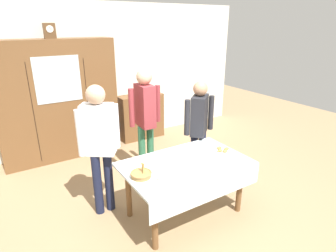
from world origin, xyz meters
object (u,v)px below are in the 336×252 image
bookshelf_low (141,117)px  spoon_near_left (189,172)px  tea_cup_far_right (197,166)px  pastry_plate (223,150)px  mantel_clock (49,31)px  bread_basket (141,174)px  tea_cup_back_edge (162,179)px  book_stack (140,92)px  person_behind_table_right (199,123)px  tea_cup_mid_left (187,160)px  person_beside_shelf (99,139)px  spoon_back_edge (163,156)px  wall_cabinet (58,101)px  dining_table (187,172)px  person_by_cabinet (145,113)px

bookshelf_low → spoon_near_left: bookshelf_low is taller
tea_cup_far_right → pastry_plate: 0.59m
mantel_clock → bookshelf_low: bearing=1.8°
bread_basket → tea_cup_back_edge: bearing=-52.0°
book_stack → pastry_plate: bearing=-92.5°
person_behind_table_right → tea_cup_mid_left: bearing=-137.2°
tea_cup_back_edge → person_beside_shelf: 0.93m
spoon_back_edge → person_behind_table_right: size_ratio=0.08×
spoon_near_left → mantel_clock: bearing=105.8°
tea_cup_mid_left → spoon_back_edge: bearing=117.6°
book_stack → bread_basket: book_stack is taller
tea_cup_mid_left → person_behind_table_right: person_behind_table_right is taller
wall_cabinet → person_behind_table_right: 2.51m
pastry_plate → spoon_back_edge: bearing=157.9°
dining_table → tea_cup_back_edge: (-0.46, -0.17, 0.13)m
person_by_cabinet → wall_cabinet: bearing=123.9°
tea_cup_back_edge → person_behind_table_right: person_behind_table_right is taller
bookshelf_low → tea_cup_back_edge: size_ratio=7.17×
dining_table → wall_cabinet: (-0.90, 2.59, 0.42)m
mantel_clock → spoon_back_edge: (0.75, -2.25, -1.47)m
bookshelf_low → person_beside_shelf: bearing=-127.9°
dining_table → tea_cup_mid_left: 0.14m
mantel_clock → bookshelf_low: size_ratio=0.26×
mantel_clock → dining_table: bearing=-71.1°
dining_table → pastry_plate: size_ratio=5.45×
spoon_near_left → person_beside_shelf: size_ratio=0.07×
bookshelf_low → tea_cup_far_right: size_ratio=7.17×
pastry_plate → person_beside_shelf: person_beside_shelf is taller
person_beside_shelf → person_by_cabinet: bearing=30.8°
bookshelf_low → bread_basket: size_ratio=3.88×
dining_table → bookshelf_low: bookshelf_low is taller
book_stack → spoon_near_left: bearing=-106.2°
tea_cup_far_right → wall_cabinet: bearing=109.0°
tea_cup_back_edge → person_behind_table_right: (1.12, 0.80, 0.19)m
tea_cup_back_edge → tea_cup_mid_left: 0.52m
bookshelf_low → person_behind_table_right: bearing=-91.5°
bookshelf_low → spoon_near_left: bearing=-106.2°
person_by_cabinet → tea_cup_back_edge: bearing=-111.0°
spoon_back_edge → bread_basket: bearing=-145.7°
tea_cup_far_right → spoon_near_left: (-0.15, -0.04, -0.02)m
wall_cabinet → spoon_near_left: bearing=-74.0°
wall_cabinet → tea_cup_mid_left: 2.73m
mantel_clock → spoon_near_left: 3.23m
book_stack → person_by_cabinet: size_ratio=0.13×
mantel_clock → tea_cup_far_right: mantel_clock is taller
mantel_clock → book_stack: size_ratio=1.07×
bread_basket → pastry_plate: bearing=0.8°
bread_basket → person_beside_shelf: person_beside_shelf is taller
mantel_clock → tea_cup_far_right: (0.93, -2.73, -1.45)m
pastry_plate → person_behind_table_right: (0.06, 0.59, 0.20)m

